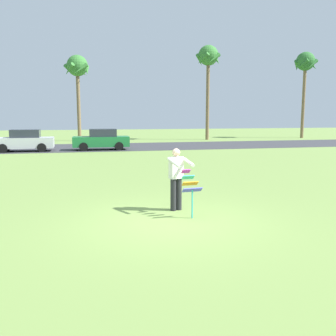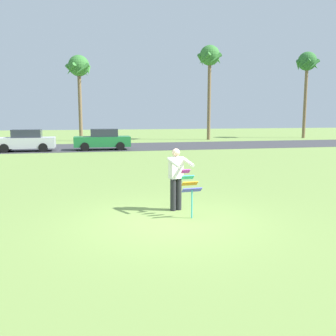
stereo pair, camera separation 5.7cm
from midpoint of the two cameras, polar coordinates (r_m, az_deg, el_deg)
The scene contains 9 objects.
ground_plane at distance 9.26m, azimuth 0.07°, elevation -8.33°, with size 120.00×120.00×0.00m, color olive.
road_strip at distance 31.06m, azimuth -9.25°, elevation 3.23°, with size 120.00×8.00×0.01m, color #38383D.
person_kite_flyer at distance 10.14m, azimuth 1.16°, elevation -1.36°, with size 0.67×0.75×1.73m.
kite_held at distance 9.55m, azimuth 3.28°, elevation -2.71°, with size 0.52×0.65×1.21m.
parked_car_silver at distance 28.86m, azimuth -21.43°, elevation 3.93°, with size 4.22×1.88×1.60m.
parked_car_green at distance 28.58m, azimuth -10.33°, elevation 4.33°, with size 4.22×1.87×1.60m.
palm_tree_right_near at distance 39.38m, azimuth -13.90°, elevation 14.60°, with size 2.58×2.71×8.61m.
palm_tree_centre_far at distance 40.52m, azimuth 6.21°, elevation 16.28°, with size 2.58×2.71×9.90m.
palm_tree_far_left at distance 46.12m, azimuth 20.45°, elevation 14.64°, with size 2.58×2.71×9.73m.
Camera 1 is at (-2.03, -8.64, 2.63)m, focal length 39.37 mm.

